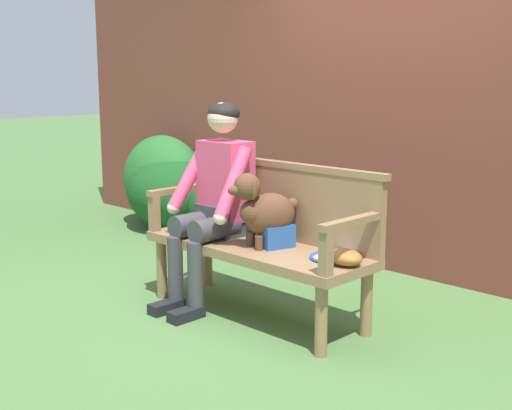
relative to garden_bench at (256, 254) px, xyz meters
name	(u,v)px	position (x,y,z in m)	size (l,w,h in m)	color
ground_plane	(256,315)	(0.00, 0.00, -0.41)	(40.00, 40.00, 0.00)	#4C753D
brick_garden_fence	(402,90)	(0.00, 1.60, 0.99)	(8.00, 0.30, 2.79)	brown
hedge_bush_far_right	(163,181)	(-2.52, 1.22, 0.05)	(1.00, 0.67, 0.92)	#286B2D
hedge_bush_mid_left	(293,223)	(-0.79, 1.24, -0.12)	(0.86, 0.80, 0.57)	#286B2D
hedge_bush_mid_right	(176,192)	(-2.33, 1.22, -0.03)	(0.99, 0.94, 0.74)	#194C1E
hedge_bush_far_left	(227,208)	(-1.61, 1.25, -0.10)	(0.84, 0.64, 0.60)	#194C1E
garden_bench	(256,254)	(0.00, 0.00, 0.00)	(1.57, 0.54, 0.47)	#93704C
bench_backrest	(282,199)	(0.00, 0.24, 0.32)	(1.61, 0.06, 0.50)	#93704C
bench_armrest_left_end	(170,199)	(-0.74, -0.09, 0.27)	(0.06, 0.54, 0.28)	#93704C
bench_armrest_right_end	(342,234)	(0.74, -0.09, 0.27)	(0.06, 0.54, 0.28)	#93704C
person_seated	(216,196)	(-0.35, -0.02, 0.33)	(0.56, 0.67, 1.34)	black
dog_on_bench	(264,210)	(0.08, -0.02, 0.30)	(0.32, 0.46, 0.47)	brown
tennis_racket	(338,256)	(0.57, 0.10, 0.07)	(0.32, 0.57, 0.03)	blue
baseball_glove	(345,257)	(0.69, 0.01, 0.11)	(0.22, 0.17, 0.09)	#9E6B2D
sports_bag	(270,234)	(0.07, 0.06, 0.13)	(0.28, 0.20, 0.14)	#2856A3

